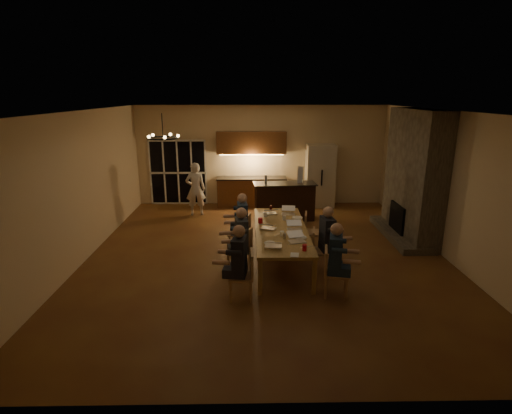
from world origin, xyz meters
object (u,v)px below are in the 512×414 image
object	(u,v)px
laptop_f	(288,210)
plate_far	(297,218)
refrigerator	(320,176)
bar_blender	(300,175)
chandelier	(163,138)
can_silver	(284,236)
plate_near	(300,237)
chair_left_far	(239,233)
laptop_c	(268,224)
redcup_mid	(260,220)
bar_bottle	(266,179)
laptop_b	(297,236)
redcup_near	(305,248)
chair_right_far	(314,232)
person_right_mid	(327,239)
person_left_near	(239,262)
laptop_a	(273,241)
laptop_e	(270,209)
person_right_near	(335,260)
laptop_d	(295,225)
chair_right_mid	(323,251)
person_left_mid	(242,240)
plate_left	(270,243)
chair_left_mid	(239,249)
standing_person	(196,189)
dining_table	(281,245)
mug_mid	(284,218)
chair_left_near	(241,275)
can_cola	(271,208)
mug_front	(282,234)
person_left_far	(242,223)

from	to	relation	value
laptop_f	plate_far	xyz separation A→B (m)	(0.18, -0.30, -0.10)
refrigerator	bar_blender	size ratio (longest dim) A/B	4.33
chandelier	can_silver	distance (m)	3.01
plate_near	chair_left_far	bearing A→B (deg)	137.54
laptop_c	redcup_mid	distance (m)	0.43
bar_bottle	bar_blender	world-z (taller)	bar_blender
laptop_b	plate_near	size ratio (longest dim) A/B	1.26
laptop_b	redcup_near	distance (m)	0.47
chair_right_far	chandelier	world-z (taller)	chandelier
refrigerator	person_right_mid	distance (m)	5.03
redcup_near	person_left_near	bearing A→B (deg)	-162.74
laptop_a	laptop_e	xyz separation A→B (m)	(0.05, 2.15, 0.00)
person_right_near	redcup_near	xyz separation A→B (m)	(-0.51, 0.30, 0.12)
bar_bottle	bar_blender	distance (m)	1.00
person_left_near	laptop_d	world-z (taller)	person_left_near
laptop_e	chandelier	bearing A→B (deg)	27.77
chair_right_mid	laptop_f	xyz separation A→B (m)	(-0.57, 1.57, 0.42)
chair_right_mid	laptop_c	size ratio (longest dim) A/B	2.78
person_left_mid	laptop_a	xyz separation A→B (m)	(0.61, -0.50, 0.17)
plate_left	bar_bottle	world-z (taller)	bar_bottle
chair_left_mid	standing_person	world-z (taller)	standing_person
standing_person	laptop_f	size ratio (longest dim) A/B	5.01
chair_right_mid	laptop_f	size ratio (longest dim) A/B	2.78
dining_table	chandelier	size ratio (longest dim) A/B	5.38
person_right_mid	can_silver	xyz separation A→B (m)	(-0.88, -0.13, 0.12)
person_right_mid	laptop_f	size ratio (longest dim) A/B	4.31
mug_mid	bar_bottle	world-z (taller)	bar_bottle
chair_left_near	chair_left_mid	bearing A→B (deg)	-179.49
laptop_b	refrigerator	bearing A→B (deg)	62.11
chair_left_near	laptop_b	bearing A→B (deg)	125.82
chair_right_mid	mug_mid	xyz separation A→B (m)	(-0.70, 1.13, 0.36)
chair_left_near	can_cola	world-z (taller)	chair_left_near
chair_right_far	standing_person	xyz separation A→B (m)	(-3.10, 2.88, 0.36)
refrigerator	standing_person	bearing A→B (deg)	-166.20
chair_left_far	plate_far	bearing A→B (deg)	112.29
bar_blender	refrigerator	bearing A→B (deg)	73.56
mug_front	can_silver	distance (m)	0.19
redcup_mid	bar_bottle	xyz separation A→B (m)	(0.23, 2.61, 0.39)
person_left_mid	can_cola	world-z (taller)	person_left_mid
person_left_far	chandelier	world-z (taller)	chandelier
chair_left_mid	redcup_near	size ratio (longest dim) A/B	7.42
chair_right_far	chandelier	distance (m)	4.05
laptop_f	plate_far	size ratio (longest dim) A/B	1.28
chair_left_near	person_left_far	size ratio (longest dim) A/B	0.64
chair_right_mid	plate_far	bearing A→B (deg)	27.03
person_left_far	chair_left_mid	bearing A→B (deg)	-7.54
refrigerator	mug_front	xyz separation A→B (m)	(-1.61, -4.91, -0.20)
chair_left_near	bar_bottle	bearing A→B (deg)	170.35
chandelier	plate_far	distance (m)	3.63
person_right_mid	laptop_f	xyz separation A→B (m)	(-0.64, 1.56, 0.17)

